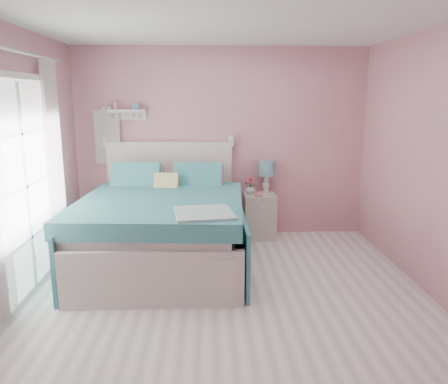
{
  "coord_description": "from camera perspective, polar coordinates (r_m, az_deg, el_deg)",
  "views": [
    {
      "loc": [
        -0.19,
        -3.82,
        1.94
      ],
      "look_at": [
        -0.0,
        1.2,
        0.84
      ],
      "focal_mm": 35.0,
      "sensor_mm": 36.0,
      "label": 1
    }
  ],
  "objects": [
    {
      "name": "floor",
      "position": [
        4.29,
        0.68,
        -14.51
      ],
      "size": [
        4.5,
        4.5,
        0.0
      ],
      "primitive_type": "plane",
      "color": "beige",
      "rests_on": "ground"
    },
    {
      "name": "room_shell",
      "position": [
        3.84,
        0.74,
        7.08
      ],
      "size": [
        4.5,
        4.5,
        4.5
      ],
      "color": "#CB8197",
      "rests_on": "floor"
    },
    {
      "name": "bed",
      "position": [
        5.17,
        -7.93,
        -4.7
      ],
      "size": [
        1.91,
        2.34,
        1.33
      ],
      "rotation": [
        0.0,
        0.0,
        -0.06
      ],
      "color": "silver",
      "rests_on": "floor"
    },
    {
      "name": "nightstand",
      "position": [
        6.1,
        4.65,
        -3.13
      ],
      "size": [
        0.43,
        0.43,
        0.62
      ],
      "color": "beige",
      "rests_on": "floor"
    },
    {
      "name": "table_lamp",
      "position": [
        6.1,
        5.57,
        2.77
      ],
      "size": [
        0.22,
        0.22,
        0.44
      ],
      "color": "white",
      "rests_on": "nightstand"
    },
    {
      "name": "vase",
      "position": [
        6.03,
        3.46,
        0.42
      ],
      "size": [
        0.14,
        0.14,
        0.14
      ],
      "primitive_type": "imported",
      "rotation": [
        0.0,
        0.0,
        0.04
      ],
      "color": "silver",
      "rests_on": "nightstand"
    },
    {
      "name": "teacup",
      "position": [
        5.9,
        4.51,
        -0.23
      ],
      "size": [
        0.12,
        0.12,
        0.07
      ],
      "primitive_type": "imported",
      "rotation": [
        0.0,
        0.0,
        -0.38
      ],
      "color": "pink",
      "rests_on": "nightstand"
    },
    {
      "name": "roses",
      "position": [
        6.01,
        3.46,
        1.45
      ],
      "size": [
        0.14,
        0.11,
        0.12
      ],
      "color": "#C4435B",
      "rests_on": "vase"
    },
    {
      "name": "wall_shelf",
      "position": [
        6.11,
        -12.54,
        10.17
      ],
      "size": [
        0.5,
        0.15,
        0.25
      ],
      "color": "silver",
      "rests_on": "room_shell"
    },
    {
      "name": "hanging_dress",
      "position": [
        6.17,
        -14.97,
        6.96
      ],
      "size": [
        0.34,
        0.03,
        0.72
      ],
      "primitive_type": "cube",
      "color": "white",
      "rests_on": "room_shell"
    },
    {
      "name": "french_door",
      "position": [
        4.66,
        -24.55,
        0.55
      ],
      "size": [
        0.04,
        1.32,
        2.16
      ],
      "color": "silver",
      "rests_on": "floor"
    },
    {
      "name": "curtain_far",
      "position": [
        5.31,
        -21.16,
        3.33
      ],
      "size": [
        0.04,
        0.4,
        2.32
      ],
      "primitive_type": "cube",
      "color": "white",
      "rests_on": "floor"
    }
  ]
}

